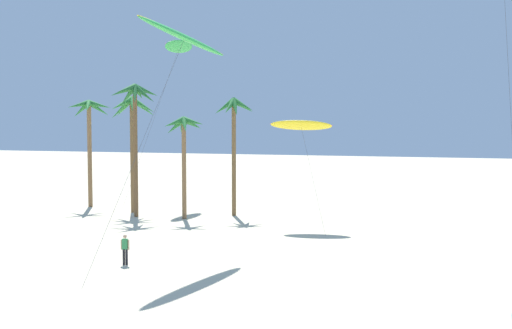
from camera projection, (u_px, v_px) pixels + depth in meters
The scene contains 9 objects.
palm_tree_0 at pixel (132, 116), 54.34m from camera, with size 4.53×4.90×10.32m.
palm_tree_1 at pixel (89, 121), 58.06m from camera, with size 4.31×4.08×10.15m.
palm_tree_2 at pixel (135, 107), 51.63m from camera, with size 4.00×4.25×11.24m.
palm_tree_3 at pixel (184, 135), 50.56m from camera, with size 3.48×3.27×8.48m.
palm_tree_4 at pixel (234, 118), 52.34m from camera, with size 3.61×3.77×10.12m.
flying_kite_0 at pixel (179, 47), 59.89m from camera, with size 3.98×8.20×16.11m.
flying_kite_1 at pixel (184, 38), 36.32m from camera, with size 2.84×13.06×13.94m.
flying_kite_3 at pixel (301, 125), 46.98m from camera, with size 5.22×4.74×8.32m.
person_foreground_walker at pixel (125, 248), 34.14m from camera, with size 0.51×0.23×1.70m.
Camera 1 is at (8.69, -4.46, 7.74)m, focal length 43.25 mm.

